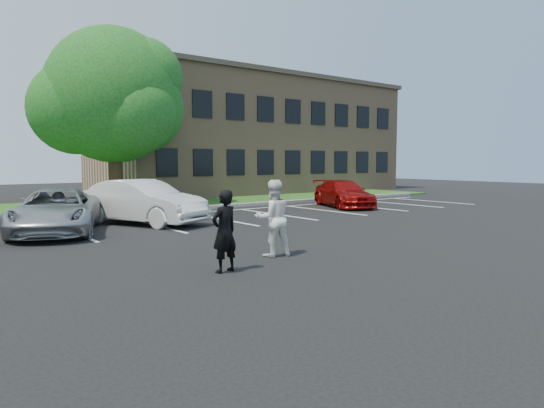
{
  "coord_description": "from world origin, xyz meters",
  "views": [
    {
      "loc": [
        -7.1,
        -8.27,
        2.29
      ],
      "look_at": [
        0.0,
        1.0,
        1.25
      ],
      "focal_mm": 32.0,
      "sensor_mm": 36.0,
      "label": 1
    }
  ],
  "objects_px": {
    "car_white_sedan": "(143,202)",
    "car_red_compact": "(343,194)",
    "office_building": "(250,136)",
    "man_black_suit": "(224,231)",
    "man_white_shirt": "(273,218)",
    "tree": "(114,99)",
    "car_silver_minivan": "(57,211)"
  },
  "relations": [
    {
      "from": "car_white_sedan",
      "to": "car_red_compact",
      "type": "bearing_deg",
      "value": -23.06
    },
    {
      "from": "office_building",
      "to": "man_black_suit",
      "type": "height_order",
      "value": "office_building"
    },
    {
      "from": "car_red_compact",
      "to": "car_white_sedan",
      "type": "bearing_deg",
      "value": -156.87
    },
    {
      "from": "man_white_shirt",
      "to": "car_white_sedan",
      "type": "bearing_deg",
      "value": -73.98
    },
    {
      "from": "car_red_compact",
      "to": "man_white_shirt",
      "type": "bearing_deg",
      "value": -121.3
    },
    {
      "from": "tree",
      "to": "car_white_sedan",
      "type": "relative_size",
      "value": 1.8
    },
    {
      "from": "car_silver_minivan",
      "to": "car_red_compact",
      "type": "relative_size",
      "value": 1.12
    },
    {
      "from": "car_red_compact",
      "to": "man_black_suit",
      "type": "bearing_deg",
      "value": -123.21
    },
    {
      "from": "office_building",
      "to": "man_white_shirt",
      "type": "relative_size",
      "value": 12.16
    },
    {
      "from": "man_white_shirt",
      "to": "car_red_compact",
      "type": "xyz_separation_m",
      "value": [
        10.42,
        7.79,
        -0.26
      ]
    },
    {
      "from": "man_black_suit",
      "to": "car_red_compact",
      "type": "relative_size",
      "value": 0.38
    },
    {
      "from": "office_building",
      "to": "car_white_sedan",
      "type": "bearing_deg",
      "value": -136.37
    },
    {
      "from": "car_red_compact",
      "to": "tree",
      "type": "bearing_deg",
      "value": 163.15
    },
    {
      "from": "office_building",
      "to": "tree",
      "type": "height_order",
      "value": "tree"
    },
    {
      "from": "man_white_shirt",
      "to": "car_white_sedan",
      "type": "relative_size",
      "value": 0.38
    },
    {
      "from": "car_silver_minivan",
      "to": "car_red_compact",
      "type": "distance_m",
      "value": 13.65
    },
    {
      "from": "car_red_compact",
      "to": "office_building",
      "type": "bearing_deg",
      "value": 96.6
    },
    {
      "from": "man_white_shirt",
      "to": "car_silver_minivan",
      "type": "distance_m",
      "value": 7.74
    },
    {
      "from": "car_white_sedan",
      "to": "car_red_compact",
      "type": "xyz_separation_m",
      "value": [
        10.57,
        0.23,
        -0.15
      ]
    },
    {
      "from": "man_black_suit",
      "to": "man_white_shirt",
      "type": "xyz_separation_m",
      "value": [
        1.83,
        0.75,
        0.07
      ]
    },
    {
      "from": "man_white_shirt",
      "to": "car_red_compact",
      "type": "bearing_deg",
      "value": -128.3
    },
    {
      "from": "man_black_suit",
      "to": "car_silver_minivan",
      "type": "xyz_separation_m",
      "value": [
        -1.38,
        7.78,
        -0.15
      ]
    },
    {
      "from": "car_silver_minivan",
      "to": "car_red_compact",
      "type": "height_order",
      "value": "car_silver_minivan"
    },
    {
      "from": "car_white_sedan",
      "to": "car_red_compact",
      "type": "height_order",
      "value": "car_white_sedan"
    },
    {
      "from": "office_building",
      "to": "man_white_shirt",
      "type": "xyz_separation_m",
      "value": [
        -14.06,
        -21.11,
        -3.24
      ]
    },
    {
      "from": "tree",
      "to": "car_red_compact",
      "type": "bearing_deg",
      "value": -38.76
    },
    {
      "from": "tree",
      "to": "car_white_sedan",
      "type": "xyz_separation_m",
      "value": [
        -1.7,
        -7.35,
        -4.54
      ]
    },
    {
      "from": "man_white_shirt",
      "to": "car_silver_minivan",
      "type": "relative_size",
      "value": 0.36
    },
    {
      "from": "office_building",
      "to": "tree",
      "type": "bearing_deg",
      "value": -153.65
    },
    {
      "from": "tree",
      "to": "car_red_compact",
      "type": "xyz_separation_m",
      "value": [
        8.87,
        -7.12,
        -4.69
      ]
    },
    {
      "from": "man_black_suit",
      "to": "tree",
      "type": "bearing_deg",
      "value": -111.87
    },
    {
      "from": "man_black_suit",
      "to": "car_white_sedan",
      "type": "bearing_deg",
      "value": -111.14
    }
  ]
}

